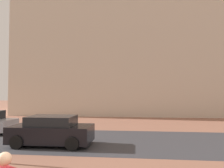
{
  "coord_description": "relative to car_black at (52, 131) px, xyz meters",
  "views": [
    {
      "loc": [
        1.11,
        -2.76,
        2.67
      ],
      "look_at": [
        -0.29,
        10.03,
        3.18
      ],
      "focal_mm": 35.41,
      "sensor_mm": 36.0,
      "label": 1
    }
  ],
  "objects": [
    {
      "name": "ground_plane",
      "position": [
        3.19,
        1.81,
        -0.72
      ],
      "size": [
        120.0,
        120.0,
        0.0
      ],
      "primitive_type": "plane",
      "color": "#93604C"
    },
    {
      "name": "street_asphalt_strip",
      "position": [
        3.19,
        1.43,
        -0.72
      ],
      "size": [
        120.0,
        6.48,
        0.0
      ],
      "primitive_type": "cube",
      "color": "#38383D",
      "rests_on": "ground_plane"
    },
    {
      "name": "landmark_building",
      "position": [
        2.74,
        20.23,
        8.42
      ],
      "size": [
        27.58,
        14.26,
        31.46
      ],
      "color": "beige",
      "rests_on": "ground_plane"
    },
    {
      "name": "car_black",
      "position": [
        0.0,
        0.0,
        0.0
      ],
      "size": [
        4.1,
        2.1,
        1.49
      ],
      "color": "black",
      "rests_on": "ground_plane"
    }
  ]
}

